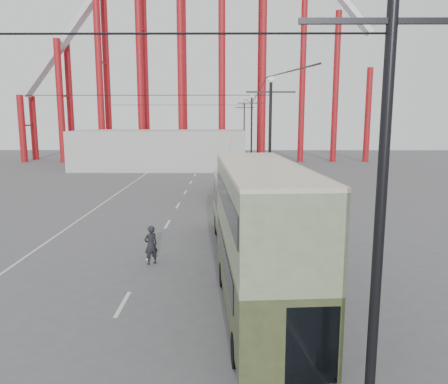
{
  "coord_description": "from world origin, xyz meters",
  "views": [
    {
      "loc": [
        2.77,
        -10.87,
        6.67
      ],
      "look_at": [
        2.63,
        10.61,
        3.0
      ],
      "focal_mm": 35.0,
      "sensor_mm": 36.0,
      "label": 1
    }
  ],
  "objects_px": {
    "lamp_post_near": "(391,48)",
    "single_decker_cream": "(240,175)",
    "double_decker_bus": "(261,233)",
    "single_decker_green": "(246,215)",
    "pedestrian": "(151,245)"
  },
  "relations": [
    {
      "from": "lamp_post_near",
      "to": "single_decker_cream",
      "type": "relative_size",
      "value": 0.99
    },
    {
      "from": "double_decker_bus",
      "to": "single_decker_green",
      "type": "height_order",
      "value": "double_decker_bus"
    },
    {
      "from": "single_decker_green",
      "to": "lamp_post_near",
      "type": "bearing_deg",
      "value": -85.97
    },
    {
      "from": "lamp_post_near",
      "to": "single_decker_green",
      "type": "bearing_deg",
      "value": 98.16
    },
    {
      "from": "single_decker_green",
      "to": "pedestrian",
      "type": "distance_m",
      "value": 4.86
    },
    {
      "from": "lamp_post_near",
      "to": "double_decker_bus",
      "type": "height_order",
      "value": "lamp_post_near"
    },
    {
      "from": "single_decker_green",
      "to": "single_decker_cream",
      "type": "xyz_separation_m",
      "value": [
        0.2,
        15.75,
        -0.04
      ]
    },
    {
      "from": "lamp_post_near",
      "to": "single_decker_green",
      "type": "distance_m",
      "value": 14.54
    },
    {
      "from": "double_decker_bus",
      "to": "single_decker_green",
      "type": "relative_size",
      "value": 0.8
    },
    {
      "from": "single_decker_cream",
      "to": "pedestrian",
      "type": "xyz_separation_m",
      "value": [
        -4.63,
        -17.48,
        -0.96
      ]
    },
    {
      "from": "double_decker_bus",
      "to": "single_decker_cream",
      "type": "distance_m",
      "value": 22.74
    },
    {
      "from": "single_decker_green",
      "to": "pedestrian",
      "type": "height_order",
      "value": "single_decker_green"
    },
    {
      "from": "lamp_post_near",
      "to": "single_decker_green",
      "type": "height_order",
      "value": "lamp_post_near"
    },
    {
      "from": "double_decker_bus",
      "to": "pedestrian",
      "type": "relative_size",
      "value": 5.4
    },
    {
      "from": "pedestrian",
      "to": "single_decker_green",
      "type": "bearing_deg",
      "value": 164.77
    }
  ]
}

